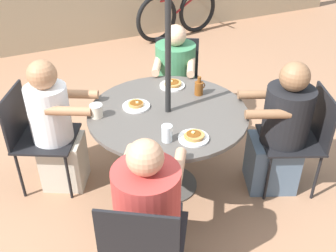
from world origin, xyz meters
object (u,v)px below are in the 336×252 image
syrup_bottle (199,88)px  diner_south (149,221)px  patio_chair_east (35,132)px  pancake_plate_b (136,105)px  patio_chair_west (302,134)px  diner_east (56,131)px  bicycle (178,14)px  diner_west (280,134)px  drinking_glass_a (167,133)px  patio_chair_south (143,242)px  coffee_cup (96,111)px  pancake_plate_c (172,85)px  pancake_plate_a (194,137)px  patio_chair_north (176,77)px  patio_table (168,124)px  diner_north (175,86)px

syrup_bottle → diner_south: bearing=-132.8°
patio_chair_east → pancake_plate_b: 0.87m
pancake_plate_b → patio_chair_west: bearing=-26.5°
diner_east → bicycle: bearing=166.3°
diner_west → drinking_glass_a: size_ratio=9.52×
patio_chair_south → coffee_cup: bearing=119.0°
bicycle → drinking_glass_a: bearing=-127.5°
pancake_plate_c → syrup_bottle: 0.26m
diner_south → pancake_plate_a: bearing=67.7°
patio_chair_east → coffee_cup: 0.63m
patio_chair_east → patio_chair_south: bearing=42.6°
drinking_glass_a → patio_chair_south: bearing=-126.3°
patio_chair_north → diner_east: 1.43m
patio_table → coffee_cup: 0.56m
patio_chair_west → pancake_plate_b: bearing=87.1°
patio_chair_south → patio_chair_west: size_ratio=1.00×
diner_north → coffee_cup: size_ratio=10.94×
patio_chair_north → pancake_plate_c: patio_chair_north is taller
diner_east → pancake_plate_a: size_ratio=5.37×
patio_chair_east → pancake_plate_b: bearing=93.4°
patio_chair_west → bicycle: size_ratio=0.57×
coffee_cup → drinking_glass_a: bearing=-55.8°
patio_chair_south → diner_south: (0.10, 0.15, -0.02)m
diner_north → pancake_plate_c: diner_north is taller
pancake_plate_a → pancake_plate_c: size_ratio=1.00×
patio_chair_west → coffee_cup: (-1.50, 0.58, 0.28)m
patio_chair_north → patio_chair_west: size_ratio=1.00×
diner_south → syrup_bottle: (0.83, 0.89, 0.31)m
patio_chair_south → drinking_glass_a: (0.41, 0.56, 0.29)m
drinking_glass_a → diner_north: bearing=61.5°
diner_east → pancake_plate_b: size_ratio=5.37×
patio_chair_east → diner_east: bearing=90.0°
coffee_cup → diner_west: bearing=-20.9°
pancake_plate_c → coffee_cup: (-0.72, -0.20, 0.03)m
patio_chair_south → bicycle: bearing=93.9°
pancake_plate_b → diner_east: bearing=156.5°
patio_chair_north → syrup_bottle: syrup_bottle is taller
patio_chair_north → pancake_plate_b: patio_chair_north is taller
pancake_plate_b → syrup_bottle: 0.54m
pancake_plate_b → syrup_bottle: size_ratio=1.34×
diner_east → patio_chair_south: bearing=37.1°
diner_east → syrup_bottle: size_ratio=7.22×
pancake_plate_a → coffee_cup: bearing=132.6°
diner_east → diner_west: bearing=92.1°
patio_chair_south → pancake_plate_b: 1.16m
pancake_plate_a → drinking_glass_a: 0.19m
diner_north → patio_chair_west: 1.33m
patio_chair_east → diner_east: (0.16, -0.08, 0.02)m
patio_chair_north → pancake_plate_a: patio_chair_north is taller
patio_table → patio_chair_south: bearing=-122.7°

